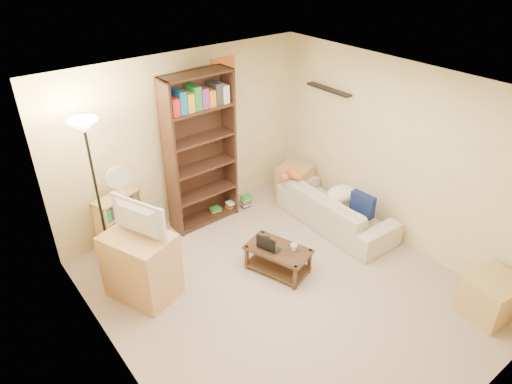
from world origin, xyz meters
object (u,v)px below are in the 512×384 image
(tv_stand, at_px, (141,265))
(tabby_cat, at_px, (292,175))
(coffee_table, at_px, (278,257))
(floor_lamp, at_px, (89,154))
(sofa, at_px, (336,209))
(tall_bookshelf, at_px, (201,148))
(television, at_px, (134,220))
(mug, at_px, (294,247))
(desk_fan, at_px, (118,180))
(end_cabinet, at_px, (492,297))
(laptop, at_px, (271,245))
(side_table, at_px, (294,182))
(short_bookshelf, at_px, (120,222))

(tv_stand, bearing_deg, tabby_cat, -14.65)
(coffee_table, bearing_deg, floor_lamp, 121.30)
(sofa, distance_m, tall_bookshelf, 2.17)
(tall_bookshelf, bearing_deg, television, -149.24)
(mug, height_order, desk_fan, desk_fan)
(sofa, bearing_deg, television, 83.52)
(tall_bookshelf, xyz_separation_m, desk_fan, (-1.22, 0.07, -0.13))
(end_cabinet, bearing_deg, desk_fan, 126.34)
(laptop, bearing_deg, sofa, -97.01)
(television, bearing_deg, laptop, -132.80)
(television, relative_size, desk_fan, 1.72)
(mug, relative_size, tv_stand, 0.16)
(television, height_order, floor_lamp, floor_lamp)
(laptop, bearing_deg, mug, -159.44)
(floor_lamp, bearing_deg, television, -80.08)
(coffee_table, distance_m, tall_bookshelf, 1.88)
(television, distance_m, side_table, 3.14)
(television, distance_m, short_bookshelf, 1.23)
(coffee_table, bearing_deg, tv_stand, 137.50)
(desk_fan, relative_size, floor_lamp, 0.21)
(television, xyz_separation_m, short_bookshelf, (0.19, 1.03, -0.65))
(side_table, height_order, end_cabinet, side_table)
(sofa, height_order, side_table, side_table)
(floor_lamp, bearing_deg, side_table, -2.57)
(floor_lamp, bearing_deg, sofa, -20.35)
(tabby_cat, distance_m, tall_bookshelf, 1.48)
(desk_fan, bearing_deg, tv_stand, -103.32)
(desk_fan, xyz_separation_m, floor_lamp, (-0.36, -0.26, 0.57))
(tv_stand, bearing_deg, sofa, -29.45)
(laptop, distance_m, mug, 0.30)
(coffee_table, bearing_deg, laptop, 94.11)
(tabby_cat, xyz_separation_m, laptop, (-1.18, -0.91, -0.25))
(coffee_table, bearing_deg, tabby_cat, 23.20)
(television, bearing_deg, desk_fan, -34.92)
(desk_fan, bearing_deg, end_cabinet, -53.66)
(tabby_cat, height_order, mug, tabby_cat)
(laptop, height_order, tall_bookshelf, tall_bookshelf)
(coffee_table, relative_size, short_bookshelf, 1.09)
(mug, distance_m, floor_lamp, 2.69)
(short_bookshelf, bearing_deg, television, -120.97)
(desk_fan, bearing_deg, sofa, -27.32)
(television, relative_size, short_bookshelf, 0.88)
(coffee_table, height_order, tv_stand, tv_stand)
(short_bookshelf, bearing_deg, laptop, -71.31)
(floor_lamp, bearing_deg, coffee_table, -40.10)
(tv_stand, bearing_deg, television, 0.00)
(side_table, bearing_deg, television, -168.90)
(tabby_cat, height_order, laptop, tabby_cat)
(laptop, distance_m, desk_fan, 2.14)
(tall_bookshelf, height_order, desk_fan, tall_bookshelf)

